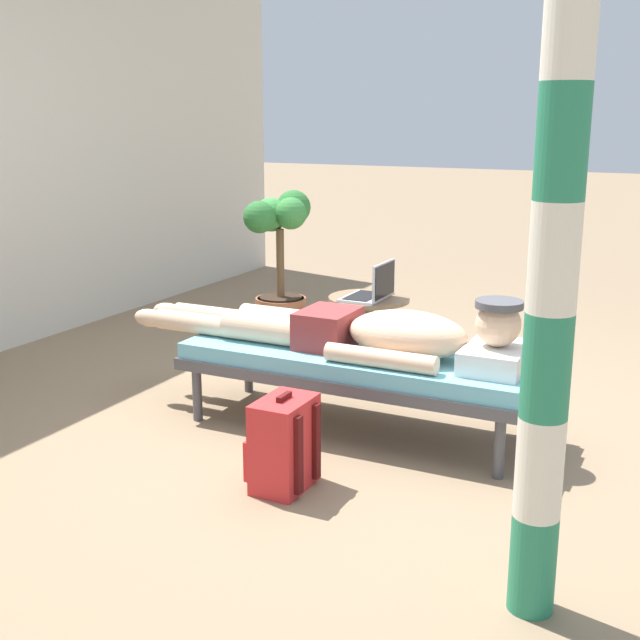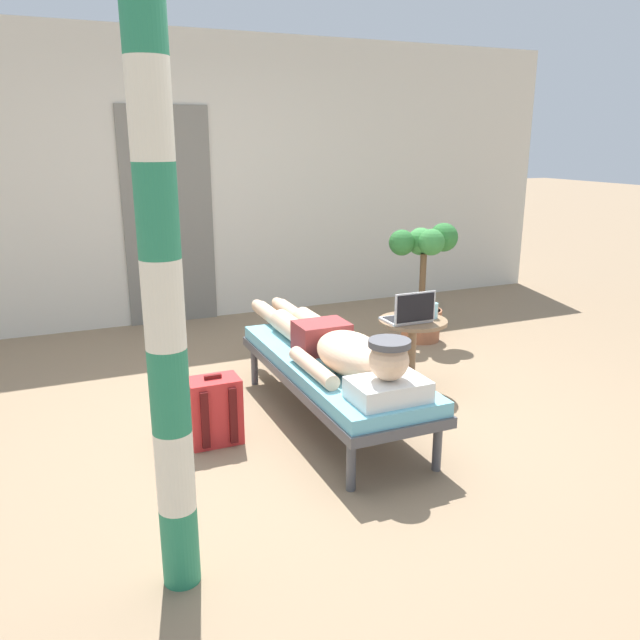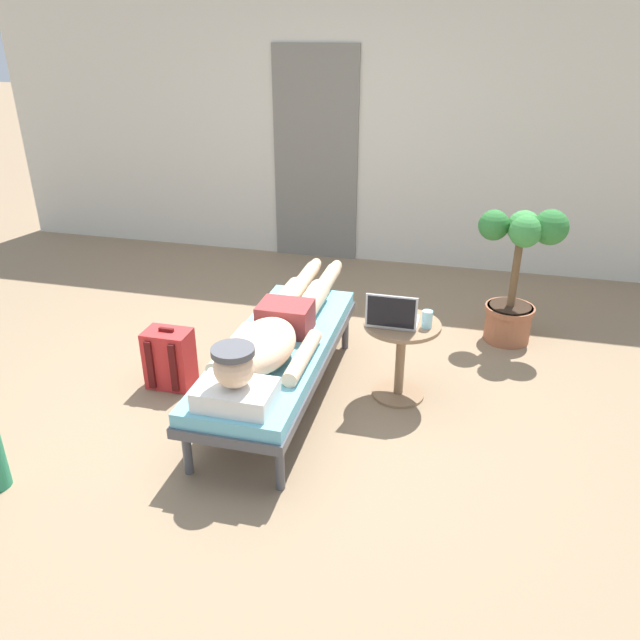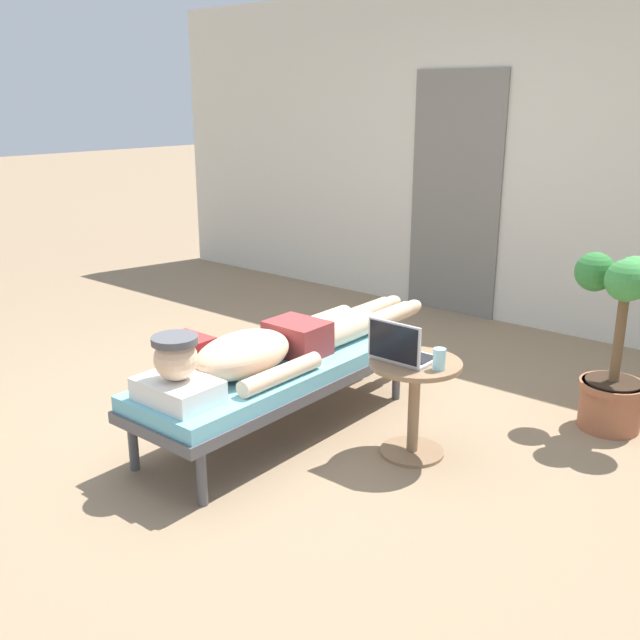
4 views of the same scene
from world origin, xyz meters
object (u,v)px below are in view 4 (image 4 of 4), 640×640
Objects in this scene: laptop at (401,351)px; backpack at (191,367)px; person_reclining at (273,346)px; side_table at (414,391)px; lounge_chair at (278,374)px; potted_plant at (623,332)px; drink_glass at (439,359)px.

laptop reaches higher than backpack.
person_reclining is 0.80m from side_table.
person_reclining is at bearing -158.76° from side_table.
person_reclining reaches higher than lounge_chair.
side_table is at bearing 21.24° from person_reclining.
laptop is 0.30× the size of potted_plant.
potted_plant is (2.21, 1.23, 0.38)m from backpack.
drink_glass is (0.15, -0.02, 0.22)m from side_table.
drink_glass is (0.88, 0.23, 0.23)m from lounge_chair.
side_table is at bearing 18.94° from lounge_chair.
drink_glass is 1.70m from backpack.
side_table reaches higher than backpack.
lounge_chair is 3.45× the size of side_table.
side_table is at bearing -125.69° from potted_plant.
laptop is (-0.06, -0.05, 0.23)m from side_table.
side_table is at bearing 9.21° from backpack.
drink_glass is at bearing 16.52° from person_reclining.
drink_glass reaches higher than backpack.
person_reclining is 0.72m from laptop.
backpack reaches higher than lounge_chair.
laptop reaches higher than person_reclining.
potted_plant is (0.71, 0.99, 0.22)m from side_table.
laptop reaches higher than drink_glass.
potted_plant reaches higher than backpack.
side_table is 1.69× the size of laptop.
person_reclining is at bearing -138.54° from potted_plant.
person_reclining is (0.00, -0.03, 0.17)m from lounge_chair.
side_table is 1.23× the size of backpack.
laptop is (0.67, 0.20, 0.24)m from lounge_chair.
lounge_chair is 5.82× the size of laptop.
side_table is 0.50× the size of potted_plant.
side_table reaches higher than lounge_chair.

